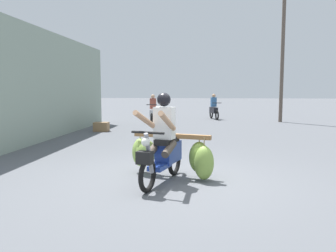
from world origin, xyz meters
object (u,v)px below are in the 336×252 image
Objects in this scene: motorbike_main_loaded at (169,151)px; produce_crate at (101,127)px; motorbike_distant_ahead_right at (153,111)px; motorbike_distant_ahead_left at (214,109)px; utility_pole at (282,55)px.

motorbike_main_loaded is 7.68m from produce_crate.
motorbike_distant_ahead_right is at bearing 99.94° from motorbike_main_loaded.
motorbike_distant_ahead_left is 0.24× the size of utility_pole.
motorbike_distant_ahead_left is 4.52m from utility_pole.
motorbike_main_loaded reaches higher than motorbike_distant_ahead_right.
motorbike_distant_ahead_left is 7.62m from produce_crate.
motorbike_distant_ahead_left is at bearing 157.95° from utility_pole.
motorbike_distant_ahead_left is 3.91m from motorbike_distant_ahead_right.
utility_pole is (4.52, 11.64, 2.79)m from motorbike_main_loaded.
motorbike_main_loaded is at bearing -111.23° from utility_pole.
motorbike_main_loaded is at bearing -80.06° from motorbike_distant_ahead_right.
motorbike_distant_ahead_left is at bearing 38.59° from motorbike_distant_ahead_right.
motorbike_main_loaded is 3.17× the size of produce_crate.
produce_crate is 0.08× the size of utility_pole.
utility_pole reaches higher than motorbike_distant_ahead_left.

